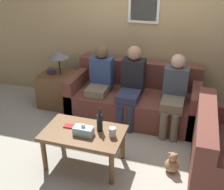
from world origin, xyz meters
TOP-DOWN VIEW (x-y plane):
  - ground_plane at (0.00, 0.00)m, footprint 16.00×16.00m
  - wall_back at (0.00, 1.00)m, footprint 9.00×0.08m
  - couch_main at (0.00, 0.53)m, footprint 2.00×0.89m
  - coffee_table at (-0.31, -0.81)m, footprint 0.96×0.59m
  - side_table_with_lamp at (-1.33, 0.51)m, footprint 0.55×0.55m
  - wine_bottle at (-0.13, -0.73)m, footprint 0.07×0.07m
  - drinking_glass at (0.05, -0.80)m, footprint 0.08×0.08m
  - book_stack at (-0.51, -0.76)m, footprint 0.13×0.10m
  - tissue_box at (-0.28, -0.87)m, footprint 0.23×0.12m
  - person_left at (-0.52, 0.40)m, footprint 0.34×0.57m
  - person_middle at (-0.02, 0.38)m, footprint 0.34×0.63m
  - person_right at (0.62, 0.32)m, footprint 0.34×0.61m
  - teddy_bear at (0.74, -0.64)m, footprint 0.17×0.17m

SIDE VIEW (x-z plane):
  - ground_plane at x=0.00m, z-range 0.00..0.00m
  - teddy_bear at x=0.74m, z-range -0.02..0.25m
  - couch_main at x=0.00m, z-range -0.12..0.70m
  - side_table_with_lamp at x=-1.33m, z-range -0.16..0.80m
  - coffee_table at x=-0.31m, z-range 0.16..0.63m
  - book_stack at x=-0.51m, z-range 0.47..0.48m
  - tissue_box at x=-0.28m, z-range 0.45..0.59m
  - drinking_glass at x=0.05m, z-range 0.47..0.58m
  - wine_bottle at x=-0.13m, z-range 0.43..0.73m
  - person_right at x=0.62m, z-range 0.04..1.16m
  - person_left at x=-0.52m, z-range 0.05..1.17m
  - person_middle at x=-0.02m, z-range 0.04..1.21m
  - wall_back at x=0.00m, z-range 0.00..2.60m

